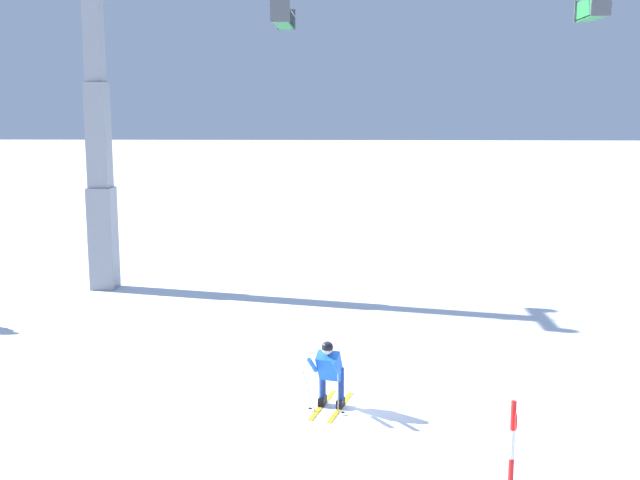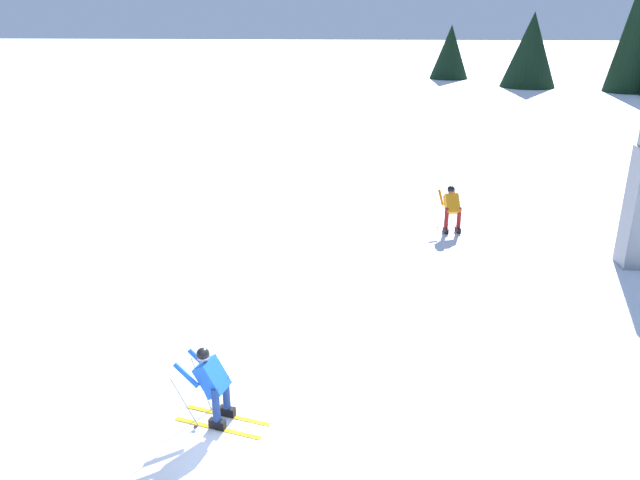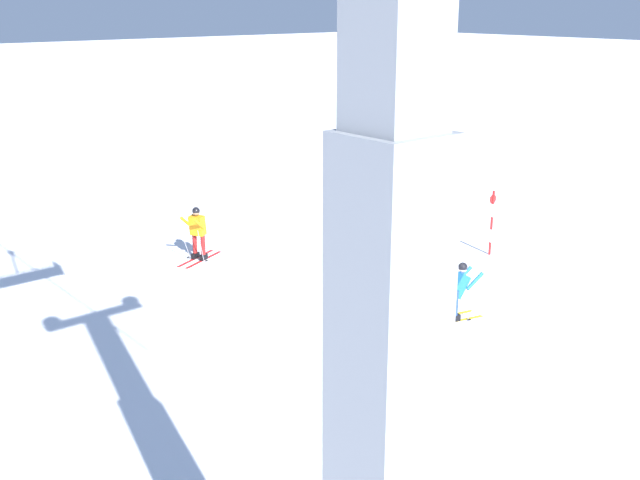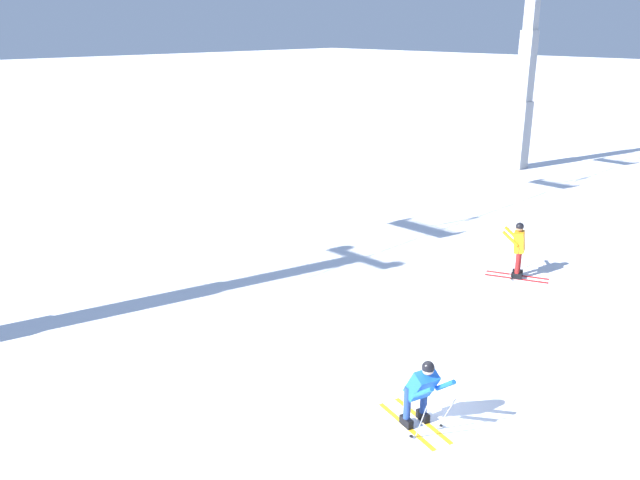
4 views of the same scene
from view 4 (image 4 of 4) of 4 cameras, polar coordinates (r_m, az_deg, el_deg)
The scene contains 4 objects.
ground_plane at distance 12.73m, azimuth 6.76°, elevation -13.61°, with size 260.00×260.00×0.00m, color white.
skier_carving_main at distance 11.52m, azimuth 9.00°, elevation -12.91°, with size 0.95×1.65×1.50m.
lift_tower_far at distance 32.71m, azimuth 17.72°, elevation 13.42°, with size 0.76×2.67×10.26m.
skier_distant_uphill at distance 18.62m, azimuth 17.17°, elevation -0.54°, with size 1.03×1.72×1.62m.
Camera 4 is at (-8.51, -6.63, 6.76)m, focal length 36.14 mm.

